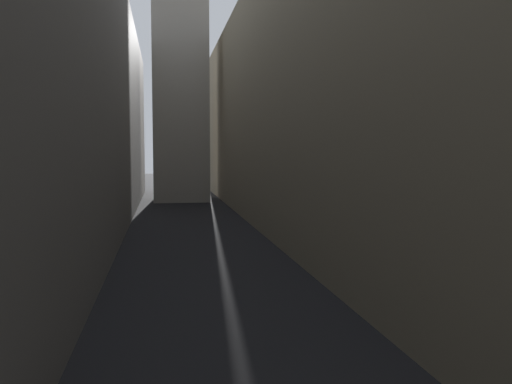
% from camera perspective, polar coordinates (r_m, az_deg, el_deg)
% --- Properties ---
extents(ground_plane, '(264.00, 264.00, 0.00)m').
position_cam_1_polar(ground_plane, '(39.51, -6.02, -5.61)').
color(ground_plane, black).
extents(building_block_left, '(11.37, 108.00, 21.47)m').
position_cam_1_polar(building_block_left, '(41.98, -21.96, 9.39)').
color(building_block_left, slate).
rests_on(building_block_left, ground).
extents(building_block_right, '(15.14, 108.00, 22.51)m').
position_cam_1_polar(building_block_right, '(43.92, 11.24, 10.05)').
color(building_block_right, gray).
rests_on(building_block_right, ground).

